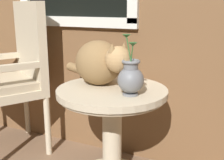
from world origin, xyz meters
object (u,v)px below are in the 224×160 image
object	(u,v)px
pewter_vase_with_ivy	(131,77)
wicker_side_table	(112,121)
wicker_chair	(16,72)
cat	(100,62)

from	to	relation	value
pewter_vase_with_ivy	wicker_side_table	bearing A→B (deg)	153.94
wicker_chair	pewter_vase_with_ivy	world-z (taller)	wicker_chair
wicker_chair	wicker_side_table	bearing A→B (deg)	-9.90
wicker_side_table	wicker_chair	world-z (taller)	wicker_chair
wicker_side_table	cat	size ratio (longest dim) A/B	1.15
cat	pewter_vase_with_ivy	bearing A→B (deg)	-25.62
pewter_vase_with_ivy	cat	bearing A→B (deg)	154.38
wicker_chair	pewter_vase_with_ivy	distance (m)	1.01
cat	pewter_vase_with_ivy	distance (m)	0.26
wicker_side_table	wicker_chair	xyz separation A→B (m)	(-0.84, 0.15, 0.18)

